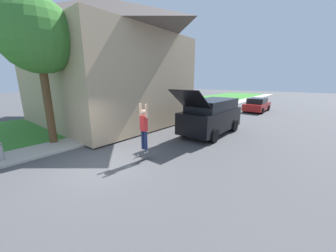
# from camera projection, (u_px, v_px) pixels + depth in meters

# --- Properties ---
(ground_plane) EXTENTS (120.00, 120.00, 0.00)m
(ground_plane) POSITION_uv_depth(u_px,v_px,m) (103.00, 166.00, 7.21)
(ground_plane) COLOR #49494C
(lawn) EXTENTS (10.00, 80.00, 0.08)m
(lawn) POSITION_uv_depth(u_px,v_px,m) (113.00, 117.00, 16.64)
(lawn) COLOR #387F2D
(lawn) RESTS_ON ground_plane
(sidewalk) EXTENTS (1.80, 80.00, 0.10)m
(sidewalk) POSITION_uv_depth(u_px,v_px,m) (148.00, 124.00, 13.92)
(sidewalk) COLOR #ADA89E
(sidewalk) RESTS_ON ground_plane
(house) EXTENTS (11.57, 9.56, 8.94)m
(house) POSITION_uv_depth(u_px,v_px,m) (104.00, 60.00, 14.29)
(house) COLOR tan
(house) RESTS_ON lawn
(lawn_tree_near) EXTENTS (3.33, 3.33, 6.75)m
(lawn_tree_near) POSITION_uv_depth(u_px,v_px,m) (38.00, 37.00, 8.52)
(lawn_tree_near) COLOR brown
(lawn_tree_near) RESTS_ON lawn
(lawn_tree_far) EXTENTS (5.15, 5.15, 7.67)m
(lawn_tree_far) POSITION_uv_depth(u_px,v_px,m) (153.00, 55.00, 14.67)
(lawn_tree_far) COLOR brown
(lawn_tree_far) RESTS_ON lawn
(suv_parked) EXTENTS (2.12, 5.39, 2.79)m
(suv_parked) POSITION_uv_depth(u_px,v_px,m) (211.00, 116.00, 11.33)
(suv_parked) COLOR black
(suv_parked) RESTS_ON ground_plane
(car_down_street) EXTENTS (1.92, 4.24, 1.41)m
(car_down_street) POSITION_uv_depth(u_px,v_px,m) (257.00, 105.00, 19.79)
(car_down_street) COLOR maroon
(car_down_street) RESTS_ON ground_plane
(skateboarder) EXTENTS (0.41, 0.21, 1.85)m
(skateboarder) POSITION_uv_depth(u_px,v_px,m) (144.00, 127.00, 7.38)
(skateboarder) COLOR #192347
(skateboarder) RESTS_ON ground_plane
(skateboard) EXTENTS (0.23, 0.82, 0.20)m
(skateboard) POSITION_uv_depth(u_px,v_px,m) (142.00, 155.00, 7.65)
(skateboard) COLOR black
(skateboard) RESTS_ON ground_plane
(fire_hydrant) EXTENTS (0.20, 0.20, 0.76)m
(fire_hydrant) POSITION_uv_depth(u_px,v_px,m) (0.00, 151.00, 7.45)
(fire_hydrant) COLOR #99999E
(fire_hydrant) RESTS_ON sidewalk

